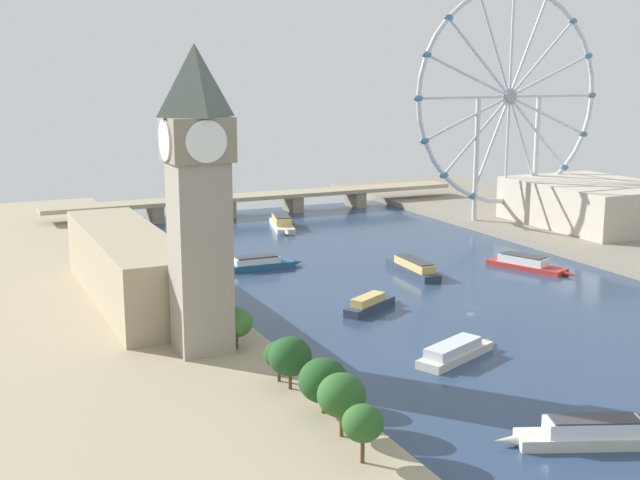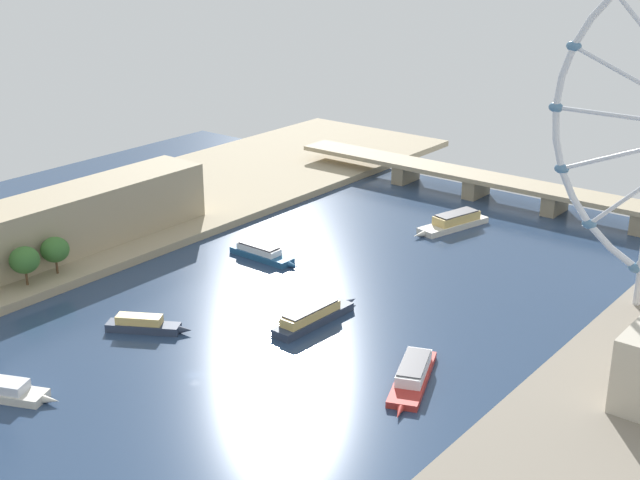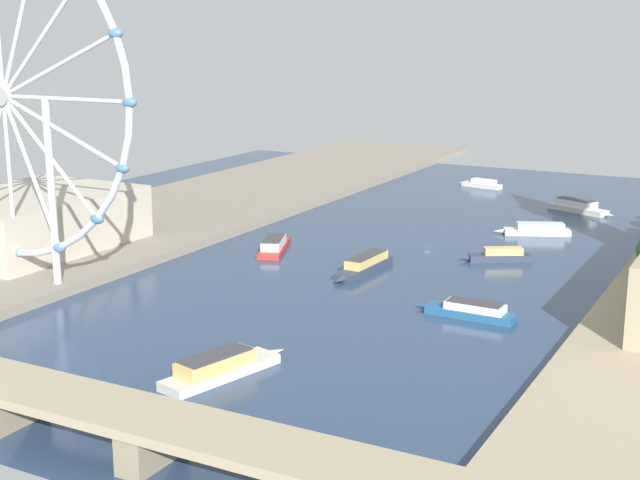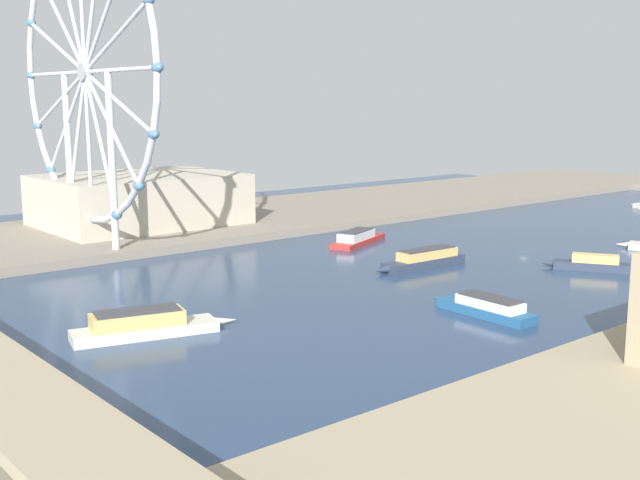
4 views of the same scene
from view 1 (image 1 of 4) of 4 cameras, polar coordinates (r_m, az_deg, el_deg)
ground_plane at (r=270.85m, az=10.20°, el=-4.47°), size 407.24×407.24×0.00m
riverbank_left at (r=227.22m, az=-15.46°, el=-7.50°), size 90.00×520.00×3.00m
clock_tower at (r=210.57m, az=-8.26°, el=3.00°), size 16.52×16.52×77.19m
parliament_block at (r=268.06m, az=-12.93°, el=-1.74°), size 22.00×96.15×21.27m
tree_row_embankment at (r=199.14m, az=-3.33°, el=-6.98°), size 12.55×111.42×13.18m
ferris_wheel at (r=409.23m, az=12.75°, el=9.38°), size 104.34×3.20×109.12m
riverside_hall at (r=406.76m, az=18.11°, el=2.38°), size 55.57×72.70×19.56m
river_bridge at (r=434.56m, az=-4.10°, el=2.81°), size 219.24×16.69×10.09m
tour_boat_0 at (r=222.40m, az=9.20°, el=-7.49°), size 29.89×16.99×4.77m
tour_boat_1 at (r=262.46m, az=3.45°, el=-4.36°), size 24.35×16.39×5.02m
tour_boat_2 at (r=315.91m, az=-4.10°, el=-1.59°), size 30.47×7.49×5.00m
tour_boat_4 at (r=394.63m, az=-2.61°, el=1.17°), size 16.06×37.56×6.13m
tour_boat_5 at (r=180.63m, az=17.67°, el=-12.43°), size 32.05×17.07×5.75m
tour_boat_6 at (r=324.54m, az=13.82°, el=-1.55°), size 18.82×34.78×5.13m
tour_boat_7 at (r=309.58m, az=6.30°, el=-1.85°), size 8.14×36.03×5.73m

